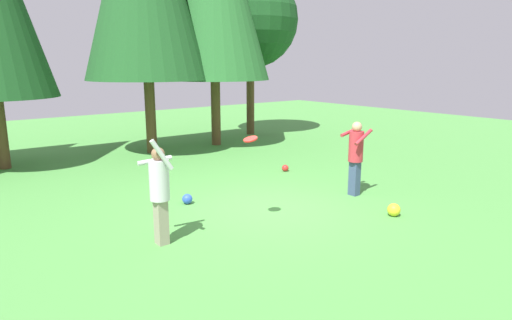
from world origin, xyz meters
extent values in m
plane|color=#4C9342|center=(0.00, 0.00, 0.00)|extent=(40.00, 40.00, 0.00)
cube|color=gray|center=(-2.69, -0.36, 0.40)|extent=(0.19, 0.22, 0.80)
cylinder|color=silver|center=(-2.69, -0.36, 1.15)|extent=(0.34, 0.34, 0.70)
sphere|color=#8C6647|center=(-2.69, -0.36, 1.61)|extent=(0.23, 0.23, 0.23)
cylinder|color=silver|center=(-2.66, -0.16, 1.46)|extent=(0.60, 0.17, 0.13)
cylinder|color=silver|center=(-2.72, -0.55, 1.63)|extent=(0.39, 0.14, 0.55)
cube|color=#38476B|center=(2.25, -0.52, 0.41)|extent=(0.19, 0.22, 0.82)
cylinder|color=#B72D38|center=(2.25, -0.52, 1.18)|extent=(0.34, 0.34, 0.72)
sphere|color=tan|center=(2.25, -0.52, 1.65)|extent=(0.23, 0.23, 0.23)
cylinder|color=#B72D38|center=(2.26, -0.72, 1.43)|extent=(0.58, 0.10, 0.35)
cylinder|color=#B72D38|center=(2.24, -0.32, 1.50)|extent=(0.62, 0.10, 0.19)
cylinder|color=red|center=(-0.94, -0.63, 1.71)|extent=(0.27, 0.28, 0.10)
sphere|color=red|center=(2.54, 2.25, 0.10)|extent=(0.19, 0.19, 0.19)
sphere|color=blue|center=(-1.23, 1.34, 0.12)|extent=(0.23, 0.23, 0.23)
sphere|color=yellow|center=(1.72, -2.01, 0.13)|extent=(0.27, 0.27, 0.27)
cylinder|color=brown|center=(0.73, 7.23, 2.29)|extent=(0.35, 0.35, 4.58)
cylinder|color=brown|center=(3.33, 7.10, 2.24)|extent=(0.35, 0.35, 4.48)
cylinder|color=brown|center=(5.92, 8.32, 1.82)|extent=(0.34, 0.34, 3.64)
sphere|color=#19471E|center=(5.92, 8.32, 4.83)|extent=(4.00, 4.00, 4.00)
camera|label=1|loc=(-5.93, -7.13, 3.12)|focal=31.33mm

